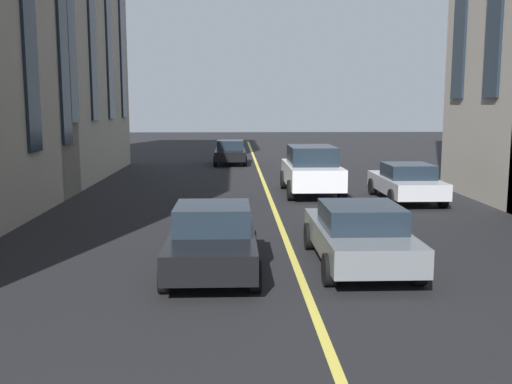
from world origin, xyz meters
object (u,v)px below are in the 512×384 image
at_px(car_silver_parked_a, 406,182).
at_px(car_black_near, 230,152).
at_px(car_black_oncoming, 213,239).
at_px(car_grey_mid, 359,234).
at_px(car_white_parked_b, 311,169).

xyz_separation_m(car_silver_parked_a, car_black_near, (13.65, 6.46, -0.00)).
height_order(car_black_oncoming, car_silver_parked_a, car_black_oncoming).
distance_m(car_black_near, car_grey_mid, 22.37).
xyz_separation_m(car_silver_parked_a, car_white_parked_b, (1.76, 3.22, 0.27)).
bearing_deg(car_grey_mid, car_white_parked_b, -1.84).
distance_m(car_silver_parked_a, car_white_parked_b, 3.68).
bearing_deg(car_grey_mid, car_black_near, 7.46).
bearing_deg(car_grey_mid, car_black_oncoming, 96.80).
relative_size(car_white_parked_b, car_grey_mid, 1.07).
bearing_deg(car_black_oncoming, car_black_near, -0.58).
bearing_deg(car_white_parked_b, car_silver_parked_a, -118.71).
relative_size(car_silver_parked_a, car_black_near, 1.13).
bearing_deg(car_black_oncoming, car_silver_parked_a, -36.88).
bearing_deg(car_white_parked_b, car_grey_mid, 178.16).
xyz_separation_m(car_black_oncoming, car_black_near, (22.55, -0.23, 0.00)).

